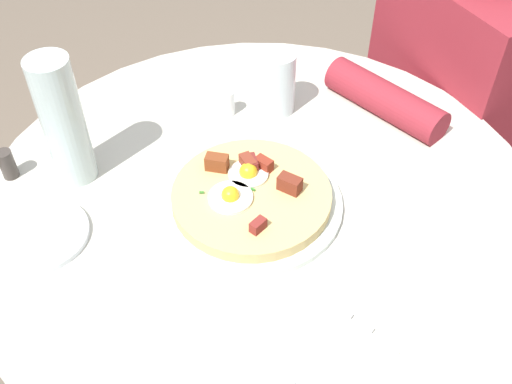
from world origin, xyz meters
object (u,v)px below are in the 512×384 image
salt_shaker (228,103)px  pepper_shaker (7,164)px  dining_table (260,258)px  knife (334,372)px  person_seated (437,140)px  pizza_plate (252,203)px  bread_plate (39,235)px  water_glass (278,82)px  water_bottle (63,122)px  breakfast_pizza (251,194)px  fork (313,356)px

salt_shaker → pepper_shaker: pepper_shaker is taller
dining_table → knife: bearing=169.1°
pepper_shaker → salt_shaker: bearing=-91.9°
person_seated → pizza_plate: (-0.19, 0.62, 0.24)m
bread_plate → salt_shaker: 0.44m
dining_table → person_seated: (0.17, -0.59, -0.06)m
water_glass → water_bottle: size_ratio=0.53×
person_seated → salt_shaker: 0.61m
person_seated → bread_plate: bearing=95.6°
water_glass → breakfast_pizza: bearing=141.9°
dining_table → fork: (-0.31, 0.08, 0.18)m
person_seated → knife: person_seated is taller
water_bottle → salt_shaker: bearing=-83.5°
dining_table → salt_shaker: (0.23, -0.05, 0.20)m
knife → salt_shaker: (0.58, -0.11, 0.02)m
dining_table → person_seated: bearing=-73.7°
person_seated → knife: bearing=128.2°
knife → breakfast_pizza: bearing=-120.0°
dining_table → water_bottle: 0.45m
water_glass → pepper_shaker: size_ratio=2.29×
breakfast_pizza → knife: breakfast_pizza is taller
fork → water_bottle: water_bottle is taller
dining_table → pizza_plate: bearing=122.6°
bread_plate → knife: bread_plate is taller
bread_plate → salt_shaker: (0.15, -0.41, 0.02)m
knife → water_bottle: water_bottle is taller
water_bottle → person_seated: bearing=-91.6°
water_glass → salt_shaker: size_ratio=2.39×
water_glass → water_bottle: water_bottle is taller
person_seated → fork: size_ratio=6.31×
fork → pizza_plate: bearing=-123.5°
water_glass → person_seated: bearing=-93.5°
knife → salt_shaker: salt_shaker is taller
breakfast_pizza → salt_shaker: bearing=-16.4°
fork → water_bottle: bearing=-92.6°
breakfast_pizza → fork: size_ratio=1.50×
pizza_plate → salt_shaker: salt_shaker is taller
bread_plate → fork: 0.48m
salt_shaker → knife: bearing=168.9°
dining_table → breakfast_pizza: breakfast_pizza is taller
salt_shaker → dining_table: bearing=168.6°
dining_table → pepper_shaker: 0.50m
fork → salt_shaker: bearing=-126.1°
water_glass → pepper_shaker: (0.05, 0.52, -0.04)m
pizza_plate → dining_table: bearing=-57.4°
pizza_plate → water_glass: bearing=-37.7°
person_seated → water_bottle: 0.93m
bread_plate → knife: 0.52m
breakfast_pizza → water_glass: (0.21, -0.17, 0.04)m
breakfast_pizza → salt_shaker: breakfast_pizza is taller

